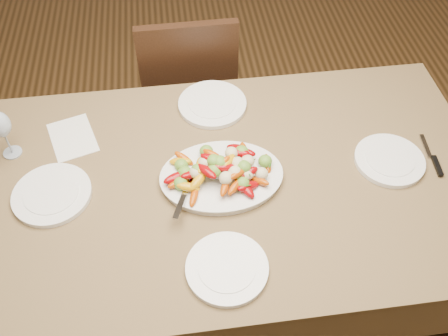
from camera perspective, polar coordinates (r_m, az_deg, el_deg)
floor at (r=2.25m, az=-5.46°, el=-18.26°), size 6.00×6.00×0.00m
dining_table at (r=2.01m, az=0.00°, el=-8.15°), size 1.85×1.05×0.76m
chair_far at (r=2.49m, az=-4.13°, el=9.31°), size 0.43×0.43×0.95m
serving_platter at (r=1.69m, az=-0.29°, el=-1.11°), size 0.41×0.30×0.02m
roasted_vegetables at (r=1.65m, az=-0.30°, el=0.14°), size 0.33×0.23×0.09m
serving_spoon at (r=1.64m, az=-2.38°, el=-1.53°), size 0.28×0.15×0.03m
plate_left at (r=1.75m, az=-19.06°, el=-2.88°), size 0.26×0.26×0.02m
plate_right at (r=1.84m, az=18.37°, el=0.83°), size 0.24×0.24×0.02m
plate_far at (r=1.95m, az=-1.34°, el=7.29°), size 0.26×0.26×0.02m
plate_near at (r=1.50m, az=0.34°, el=-11.41°), size 0.25×0.25×0.02m
wine_glass at (r=1.87m, az=-23.91°, el=3.67°), size 0.08×0.08×0.20m
menu_card at (r=1.92m, az=-16.92°, el=3.36°), size 0.21×0.24×0.00m
table_knife at (r=1.91m, az=22.64°, el=1.15°), size 0.04×0.20×0.01m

